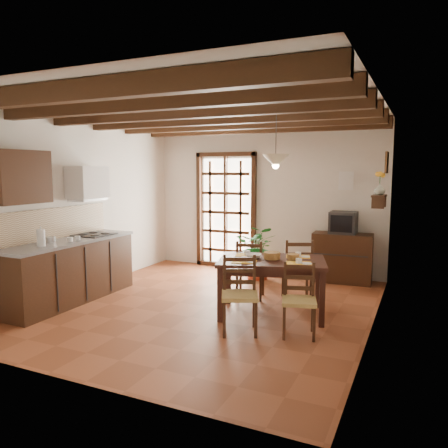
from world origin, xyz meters
The scene contains 25 objects.
ground_plane centered at (0.00, 0.00, 0.00)m, with size 5.00×5.00×0.00m, color brown.
room_shell centered at (0.00, 0.00, 1.82)m, with size 4.52×5.02×2.81m.
ceiling_beams centered at (0.00, 0.00, 2.69)m, with size 4.50×4.34×0.20m.
french_door centered at (-0.80, 2.45, 1.18)m, with size 1.26×0.11×2.32m.
kitchen_counter centered at (-1.96, -0.60, 0.47)m, with size 0.64×2.25×1.38m.
upper_cabinet centered at (-2.08, -1.30, 1.85)m, with size 0.35×0.80×0.70m, color #321C10.
range_hood centered at (-2.05, -0.05, 1.73)m, with size 0.38×0.60×0.54m.
counter_items centered at (-1.95, -0.51, 0.96)m, with size 0.50×1.43×0.25m.
dining_table centered at (0.95, 0.07, 0.66)m, with size 1.59×1.25×0.76m.
chair_near_left centered at (0.82, -0.71, 0.29)m, with size 0.55×0.54×0.92m.
chair_near_right centered at (1.49, -0.52, 0.27)m, with size 0.48×0.47×0.85m.
chair_far_left centered at (0.42, 0.66, 0.28)m, with size 0.49×0.48×0.90m.
chair_far_right centered at (1.09, 0.86, 0.29)m, with size 0.56×0.55×0.93m.
table_setting centered at (0.95, 0.07, 0.79)m, with size 1.02×0.68×0.09m.
table_bowl centered at (0.70, 0.05, 0.79)m, with size 0.22×0.22×0.05m, color white.
sideboard centered at (1.52, 2.23, 0.43)m, with size 1.00×0.45×0.85m, color #321C10.
crt_tv centered at (1.52, 2.22, 1.04)m, with size 0.44×0.41×0.38m.
fuse_box centered at (1.50, 2.48, 1.75)m, with size 0.25×0.03×0.32m, color white.
plant_pot centered at (0.11, 1.80, 0.11)m, with size 0.36×0.36×0.22m, color maroon.
potted_plant centered at (0.11, 1.80, 0.57)m, with size 1.84×1.58×2.05m, color #144C19.
wall_shelf centered at (2.14, 1.60, 1.51)m, with size 0.20×0.42×0.20m.
shelf_vase centered at (2.14, 1.60, 1.65)m, with size 0.15×0.15×0.15m, color #B2BFB2.
shelf_flowers centered at (2.14, 1.60, 1.86)m, with size 0.14×0.14×0.36m.
framed_picture centered at (2.22, 1.60, 2.05)m, with size 0.03×0.32×0.32m.
pendant_lamp centered at (0.95, 0.17, 2.08)m, with size 0.36×0.36×0.84m.
Camera 1 is at (2.76, -5.39, 1.95)m, focal length 35.00 mm.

